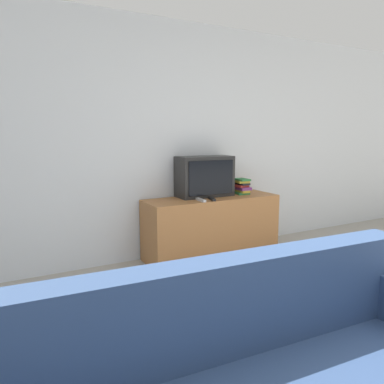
{
  "coord_description": "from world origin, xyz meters",
  "views": [
    {
      "loc": [
        -1.86,
        -0.79,
        1.39
      ],
      "look_at": [
        -0.17,
        2.29,
        0.84
      ],
      "focal_mm": 35.0,
      "sensor_mm": 36.0,
      "label": 1
    }
  ],
  "objects_px": {
    "tv_stand": "(212,227)",
    "book_stack": "(242,186)",
    "television": "(205,176)",
    "remote_on_stand": "(212,199)",
    "remote_secondary": "(201,200)"
  },
  "relations": [
    {
      "from": "tv_stand",
      "to": "television",
      "type": "bearing_deg",
      "value": 112.01
    },
    {
      "from": "television",
      "to": "book_stack",
      "type": "bearing_deg",
      "value": -6.99
    },
    {
      "from": "tv_stand",
      "to": "remote_on_stand",
      "type": "xyz_separation_m",
      "value": [
        -0.09,
        -0.14,
        0.35
      ]
    },
    {
      "from": "television",
      "to": "remote_secondary",
      "type": "relative_size",
      "value": 3.48
    },
    {
      "from": "television",
      "to": "remote_secondary",
      "type": "bearing_deg",
      "value": -128.39
    },
    {
      "from": "tv_stand",
      "to": "remote_on_stand",
      "type": "height_order",
      "value": "remote_on_stand"
    },
    {
      "from": "television",
      "to": "remote_on_stand",
      "type": "distance_m",
      "value": 0.33
    },
    {
      "from": "remote_secondary",
      "to": "remote_on_stand",
      "type": "bearing_deg",
      "value": -0.83
    },
    {
      "from": "tv_stand",
      "to": "television",
      "type": "distance_m",
      "value": 0.58
    },
    {
      "from": "book_stack",
      "to": "remote_on_stand",
      "type": "distance_m",
      "value": 0.56
    },
    {
      "from": "tv_stand",
      "to": "book_stack",
      "type": "distance_m",
      "value": 0.61
    },
    {
      "from": "remote_on_stand",
      "to": "remote_secondary",
      "type": "height_order",
      "value": "same"
    },
    {
      "from": "tv_stand",
      "to": "remote_on_stand",
      "type": "relative_size",
      "value": 8.52
    },
    {
      "from": "remote_secondary",
      "to": "book_stack",
      "type": "bearing_deg",
      "value": 15.22
    },
    {
      "from": "tv_stand",
      "to": "book_stack",
      "type": "height_order",
      "value": "book_stack"
    }
  ]
}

